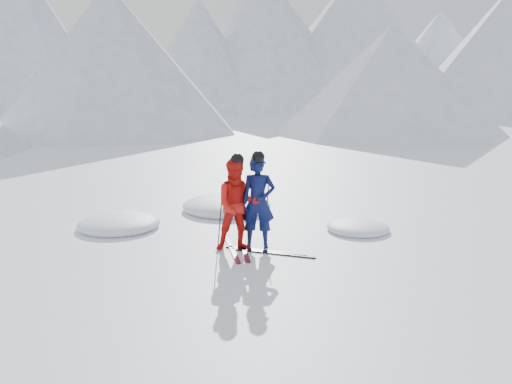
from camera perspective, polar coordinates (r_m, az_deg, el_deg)
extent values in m
plane|color=white|center=(11.34, 8.72, -5.50)|extent=(160.00, 160.00, 0.00)
cone|color=#B2BCD1|center=(50.99, -24.07, 15.16)|extent=(23.96, 23.96, 14.35)
cone|color=#B2BCD1|center=(61.20, -16.33, 13.84)|extent=(17.69, 17.69, 11.93)
cone|color=#B2BCD1|center=(54.18, -5.91, 13.98)|extent=(19.63, 19.63, 10.85)
cone|color=#B2BCD1|center=(58.53, 0.85, 15.50)|extent=(23.31, 23.31, 14.15)
cone|color=#B2BCD1|center=(60.69, 10.46, 15.52)|extent=(28.94, 28.94, 14.88)
cone|color=silver|center=(66.16, 18.60, 13.01)|extent=(24.45, 24.45, 10.76)
cone|color=#B2BCD1|center=(34.11, 13.86, 11.34)|extent=(14.00, 14.00, 6.50)
cone|color=#B2BCD1|center=(35.89, -14.94, 13.29)|extent=(16.00, 16.00, 9.00)
imported|color=#0B1344|center=(10.83, 0.23, -1.10)|extent=(0.77, 0.60, 1.86)
imported|color=red|center=(10.65, -1.96, -1.39)|extent=(0.97, 0.79, 1.84)
cylinder|color=black|center=(10.97, -1.50, -2.60)|extent=(0.12, 0.09, 1.24)
cylinder|color=black|center=(11.20, 1.12, -2.29)|extent=(0.12, 0.07, 1.24)
cylinder|color=black|center=(10.90, -3.79, -2.75)|extent=(0.12, 0.10, 1.22)
cylinder|color=black|center=(10.94, -0.60, -2.68)|extent=(0.12, 0.09, 1.22)
cube|color=black|center=(10.87, -2.54, -6.06)|extent=(0.22, 1.70, 0.03)
cube|color=black|center=(10.92, -1.31, -5.97)|extent=(0.34, 1.69, 0.03)
cube|color=black|center=(10.75, 1.05, -6.25)|extent=(1.42, 1.08, 0.03)
cube|color=black|center=(10.64, 1.80, -6.45)|extent=(1.45, 1.04, 0.03)
ellipsoid|color=white|center=(12.86, -14.21, -3.64)|extent=(1.87, 1.87, 0.41)
ellipsoid|color=white|center=(12.44, 10.68, -4.01)|extent=(1.41, 1.41, 0.31)
ellipsoid|color=white|center=(14.15, -3.09, -1.88)|extent=(2.30, 2.30, 0.51)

